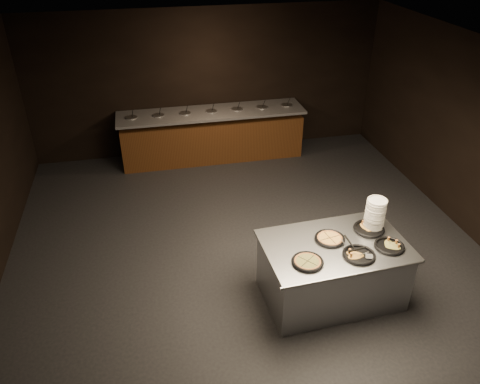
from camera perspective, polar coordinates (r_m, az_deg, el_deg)
The scene contains 11 objects.
room at distance 6.00m, azimuth 1.86°, elevation 1.62°, with size 7.02×8.02×2.92m.
salad_bar at distance 9.58m, azimuth -3.39°, elevation 6.60°, with size 3.70×0.83×1.18m.
serving_counter at distance 6.23m, azimuth 11.13°, elevation -9.52°, with size 1.84×1.23×0.85m.
plate_stack at distance 6.26m, azimuth 16.16°, elevation -2.56°, with size 0.26×0.26×0.41m, color silver.
pan_veggie_whole at distance 5.60m, azimuth 8.23°, elevation -8.40°, with size 0.38×0.38×0.04m.
pan_cheese_whole at distance 6.00m, azimuth 10.89°, elevation -5.58°, with size 0.38×0.38×0.04m.
pan_cheese_slices_a at distance 6.29m, azimuth 15.44°, elevation -4.33°, with size 0.40×0.40×0.04m.
pan_cheese_slices_b at distance 5.82m, azimuth 14.31°, elevation -7.42°, with size 0.40×0.40×0.04m.
pan_veggie_slices at distance 6.06m, azimuth 17.75°, elevation -6.28°, with size 0.37×0.37×0.04m.
server_left at distance 5.89m, azimuth 12.82°, elevation -5.99°, with size 0.20×0.29×0.16m.
server_right at distance 5.78m, azimuth 14.54°, elevation -7.05°, with size 0.32×0.19×0.16m.
Camera 1 is at (-1.30, -5.06, 4.40)m, focal length 35.00 mm.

